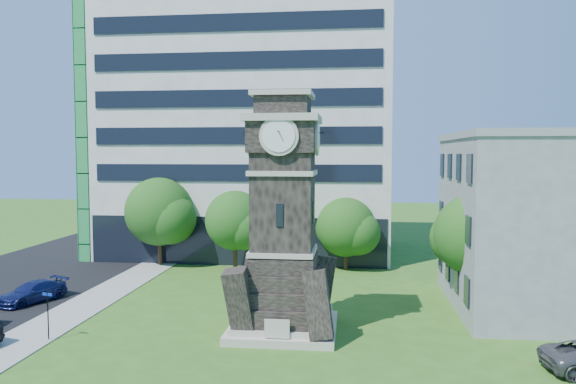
# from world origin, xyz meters

# --- Properties ---
(ground) EXTENTS (160.00, 160.00, 0.00)m
(ground) POSITION_xyz_m (0.00, 0.00, 0.00)
(ground) COLOR #335F1B
(ground) RESTS_ON ground
(sidewalk) EXTENTS (3.00, 70.00, 0.06)m
(sidewalk) POSITION_xyz_m (-9.50, 5.00, 0.03)
(sidewalk) COLOR gray
(sidewalk) RESTS_ON ground
(clock_tower) EXTENTS (5.40, 5.40, 12.22)m
(clock_tower) POSITION_xyz_m (3.00, 2.00, 5.28)
(clock_tower) COLOR #B6AE9F
(clock_tower) RESTS_ON ground
(office_tall) EXTENTS (26.20, 15.11, 28.60)m
(office_tall) POSITION_xyz_m (-3.20, 25.84, 14.22)
(office_tall) COLOR white
(office_tall) RESTS_ON ground
(car_street_north) EXTENTS (3.29, 4.70, 1.26)m
(car_street_north) POSITION_xyz_m (-13.09, 5.79, 0.63)
(car_street_north) COLOR #11184C
(car_street_north) RESTS_ON ground
(park_bench) EXTENTS (1.90, 0.51, 0.98)m
(park_bench) POSITION_xyz_m (2.88, 0.58, 0.52)
(park_bench) COLOR black
(park_bench) RESTS_ON ground
(street_sign) EXTENTS (0.59, 0.06, 2.44)m
(street_sign) POSITION_xyz_m (-8.28, -0.76, 1.53)
(street_sign) COLOR black
(street_sign) RESTS_ON ground
(tree_nw) EXTENTS (6.13, 5.58, 7.22)m
(tree_nw) POSITION_xyz_m (-9.16, 17.90, 4.25)
(tree_nw) COLOR #332114
(tree_nw) RESTS_ON ground
(tree_nc) EXTENTS (4.92, 4.47, 6.41)m
(tree_nc) POSITION_xyz_m (-2.20, 14.76, 4.01)
(tree_nc) COLOR #332114
(tree_nc) RESTS_ON ground
(tree_ne) EXTENTS (5.15, 4.68, 5.72)m
(tree_ne) POSITION_xyz_m (6.03, 17.97, 3.24)
(tree_ne) COLOR #332114
(tree_ne) RESTS_ON ground
(tree_east) EXTENTS (5.15, 4.68, 6.87)m
(tree_east) POSITION_xyz_m (13.51, 6.59, 4.34)
(tree_east) COLOR #332114
(tree_east) RESTS_ON ground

